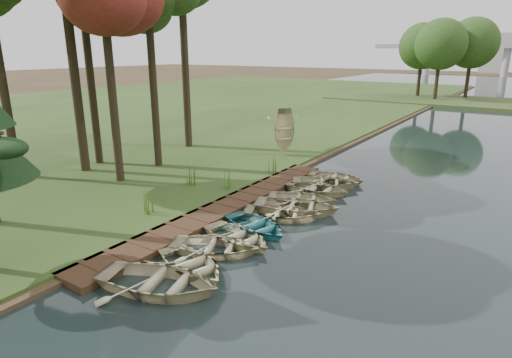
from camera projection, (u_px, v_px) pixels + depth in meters
The scene contains 20 objects.
ground at pixel (255, 218), 18.63m from camera, with size 300.00×300.00×0.00m, color #3D2F1D.
boardwalk at pixel (226, 208), 19.44m from camera, with size 1.60×16.00×0.30m, color #362315.
far_trees at pixel (504, 55), 54.17m from camera, with size 45.60×5.60×8.80m.
building_b at pixel (496, 53), 135.16m from camera, with size 8.00×8.00×12.00m, color #A5A5A0.
rowboat_0 at pixel (158, 279), 12.82m from camera, with size 2.75×3.85×0.80m, color #C6BC8F.
rowboat_1 at pixel (191, 262), 14.00m from camera, with size 2.19×3.07×0.64m, color #C6BC8F.
rowboat_2 at pixel (215, 244), 15.24m from camera, with size 2.31×3.24×0.67m, color #C6BC8F.
rowboat_3 at pixel (238, 235), 16.07m from camera, with size 2.23×3.12×0.65m, color #C6BC8F.
rowboat_4 at pixel (256, 224), 17.10m from camera, with size 2.21×3.10×0.64m, color teal.
rowboat_5 at pixel (283, 211), 18.34m from camera, with size 2.42×3.38×0.70m, color #C6BC8F.
rowboat_6 at pixel (297, 204), 19.01m from camera, with size 2.72×3.81×0.79m, color #C6BC8F.
rowboat_7 at pixel (301, 197), 20.12m from camera, with size 2.33×3.26×0.68m, color #C6BC8F.
rowboat_8 at pixel (317, 187), 21.64m from camera, with size 2.33×3.26×0.68m, color #C6BC8F.
rowboat_9 at pixel (326, 181), 22.52m from camera, with size 2.49×3.49×0.72m, color #C6BC8F.
rowboat_10 at pixel (336, 176), 23.51m from camera, with size 2.25×3.14×0.65m, color #C6BC8F.
stored_rowboat at pixel (283, 150), 28.53m from camera, with size 2.22×3.11×0.64m, color #C6BC8F.
reeds_0 at pixel (146, 201), 18.26m from camera, with size 0.60×0.60×1.10m, color #3F661E.
reeds_1 at pixel (229, 179), 21.49m from camera, with size 0.60×0.60×1.00m, color #3F661E.
reeds_2 at pixel (191, 175), 22.06m from camera, with size 0.60×0.60×1.07m, color #3F661E.
reeds_3 at pixel (273, 164), 24.37m from camera, with size 0.60×0.60×1.00m, color #3F661E.
Camera 1 is at (9.62, -14.42, 7.04)m, focal length 30.00 mm.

